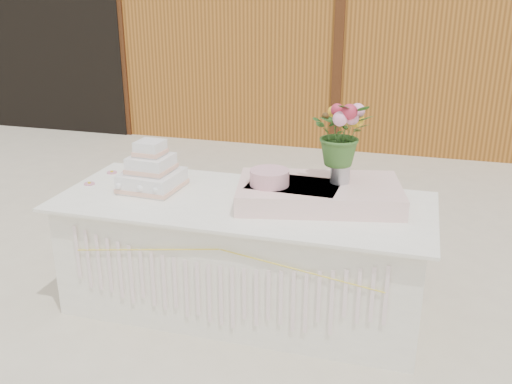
{
  "coord_description": "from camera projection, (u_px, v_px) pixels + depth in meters",
  "views": [
    {
      "loc": [
        1.02,
        -3.24,
        2.08
      ],
      "look_at": [
        0.0,
        0.3,
        0.72
      ],
      "focal_mm": 40.0,
      "sensor_mm": 36.0,
      "label": 1
    }
  ],
  "objects": [
    {
      "name": "loose_flowers",
      "position": [
        109.0,
        177.0,
        4.04
      ],
      "size": [
        0.23,
        0.38,
        0.02
      ],
      "primitive_type": null,
      "rotation": [
        0.0,
        0.0,
        -0.24
      ],
      "color": "#CF7E95",
      "rests_on": "cake_table"
    },
    {
      "name": "satin_runner",
      "position": [
        319.0,
        193.0,
        3.58
      ],
      "size": [
        1.11,
        0.78,
        0.13
      ],
      "primitive_type": "cube",
      "rotation": [
        0.0,
        0.0,
        0.21
      ],
      "color": "beige",
      "rests_on": "cake_table"
    },
    {
      "name": "flower_vase",
      "position": [
        340.0,
        170.0,
        3.54
      ],
      "size": [
        0.12,
        0.12,
        0.17
      ],
      "primitive_type": "cylinder",
      "color": "#B0B0B4",
      "rests_on": "satin_runner"
    },
    {
      "name": "pink_cake_stand",
      "position": [
        269.0,
        185.0,
        3.53
      ],
      "size": [
        0.31,
        0.31,
        0.22
      ],
      "color": "white",
      "rests_on": "cake_table"
    },
    {
      "name": "barn",
      "position": [
        358.0,
        10.0,
        8.73
      ],
      "size": [
        12.6,
        4.6,
        3.3
      ],
      "color": "#AB6823",
      "rests_on": "ground"
    },
    {
      "name": "cake_table",
      "position": [
        243.0,
        255.0,
        3.76
      ],
      "size": [
        2.4,
        1.0,
        0.77
      ],
      "color": "white",
      "rests_on": "ground"
    },
    {
      "name": "ground",
      "position": [
        244.0,
        305.0,
        3.9
      ],
      "size": [
        80.0,
        80.0,
        0.0
      ],
      "primitive_type": "plane",
      "color": "beige",
      "rests_on": "ground"
    },
    {
      "name": "wedding_cake",
      "position": [
        152.0,
        173.0,
        3.79
      ],
      "size": [
        0.39,
        0.39,
        0.33
      ],
      "rotation": [
        0.0,
        0.0,
        -0.06
      ],
      "color": "white",
      "rests_on": "cake_table"
    },
    {
      "name": "bouquet",
      "position": [
        343.0,
        125.0,
        3.45
      ],
      "size": [
        0.4,
        0.36,
        0.4
      ],
      "primitive_type": "imported",
      "rotation": [
        0.0,
        0.0,
        0.13
      ],
      "color": "#3B692A",
      "rests_on": "flower_vase"
    }
  ]
}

